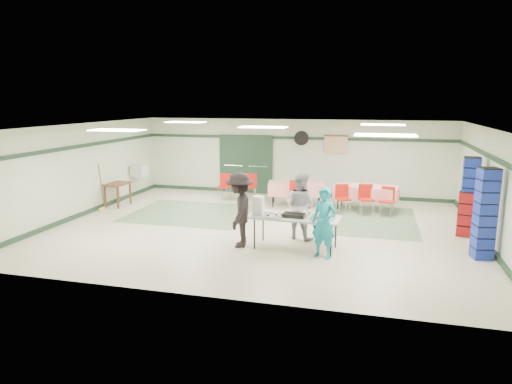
% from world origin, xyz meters
% --- Properties ---
extents(floor, '(11.00, 11.00, 0.00)m').
position_xyz_m(floor, '(0.00, 0.00, 0.00)').
color(floor, '#C1B79C').
rests_on(floor, ground).
extents(ceiling, '(11.00, 11.00, 0.00)m').
position_xyz_m(ceiling, '(0.00, 0.00, 2.70)').
color(ceiling, silver).
rests_on(ceiling, wall_back).
extents(wall_back, '(11.00, 0.00, 11.00)m').
position_xyz_m(wall_back, '(0.00, 4.50, 1.35)').
color(wall_back, '#B8C3A6').
rests_on(wall_back, floor).
extents(wall_front, '(11.00, 0.00, 11.00)m').
position_xyz_m(wall_front, '(0.00, -4.50, 1.35)').
color(wall_front, '#B8C3A6').
rests_on(wall_front, floor).
extents(wall_left, '(0.00, 9.00, 9.00)m').
position_xyz_m(wall_left, '(-5.50, 0.00, 1.35)').
color(wall_left, '#B8C3A6').
rests_on(wall_left, floor).
extents(wall_right, '(0.00, 9.00, 9.00)m').
position_xyz_m(wall_right, '(5.50, 0.00, 1.35)').
color(wall_right, '#B8C3A6').
rests_on(wall_right, floor).
extents(trim_back, '(11.00, 0.06, 0.10)m').
position_xyz_m(trim_back, '(0.00, 4.47, 2.05)').
color(trim_back, '#1C3422').
rests_on(trim_back, wall_back).
extents(baseboard_back, '(11.00, 0.06, 0.12)m').
position_xyz_m(baseboard_back, '(0.00, 4.47, 0.06)').
color(baseboard_back, '#1C3422').
rests_on(baseboard_back, floor).
extents(trim_left, '(0.06, 9.00, 0.10)m').
position_xyz_m(trim_left, '(-5.47, 0.00, 2.05)').
color(trim_left, '#1C3422').
rests_on(trim_left, wall_back).
extents(baseboard_left, '(0.06, 9.00, 0.12)m').
position_xyz_m(baseboard_left, '(-5.47, 0.00, 0.06)').
color(baseboard_left, '#1C3422').
rests_on(baseboard_left, floor).
extents(trim_right, '(0.06, 9.00, 0.10)m').
position_xyz_m(trim_right, '(5.47, 0.00, 2.05)').
color(trim_right, '#1C3422').
rests_on(trim_right, wall_back).
extents(baseboard_right, '(0.06, 9.00, 0.12)m').
position_xyz_m(baseboard_right, '(5.47, 0.00, 0.06)').
color(baseboard_right, '#1C3422').
rests_on(baseboard_right, floor).
extents(green_patch_a, '(3.50, 3.00, 0.01)m').
position_xyz_m(green_patch_a, '(-2.50, 1.00, 0.00)').
color(green_patch_a, slate).
rests_on(green_patch_a, floor).
extents(green_patch_b, '(2.50, 3.50, 0.01)m').
position_xyz_m(green_patch_b, '(2.80, 1.50, 0.00)').
color(green_patch_b, slate).
rests_on(green_patch_b, floor).
extents(double_door_left, '(0.90, 0.06, 2.10)m').
position_xyz_m(double_door_left, '(-2.20, 4.44, 1.05)').
color(double_door_left, gray).
rests_on(double_door_left, floor).
extents(double_door_right, '(0.90, 0.06, 2.10)m').
position_xyz_m(double_door_right, '(-1.25, 4.44, 1.05)').
color(double_door_right, gray).
rests_on(double_door_right, floor).
extents(door_frame, '(2.00, 0.03, 2.15)m').
position_xyz_m(door_frame, '(-1.73, 4.42, 1.05)').
color(door_frame, '#1C3422').
rests_on(door_frame, floor).
extents(wall_fan, '(0.50, 0.10, 0.50)m').
position_xyz_m(wall_fan, '(0.30, 4.44, 2.05)').
color(wall_fan, black).
rests_on(wall_fan, wall_back).
extents(scroll_banner, '(0.80, 0.02, 0.60)m').
position_xyz_m(scroll_banner, '(1.50, 4.44, 1.85)').
color(scroll_banner, tan).
rests_on(scroll_banner, wall_back).
extents(serving_table, '(2.08, 0.95, 0.76)m').
position_xyz_m(serving_table, '(1.14, -1.50, 0.72)').
color(serving_table, '#9F9F9A').
rests_on(serving_table, floor).
extents(sheet_tray_right, '(0.55, 0.43, 0.02)m').
position_xyz_m(sheet_tray_right, '(1.75, -1.54, 0.77)').
color(sheet_tray_right, silver).
rests_on(sheet_tray_right, serving_table).
extents(sheet_tray_mid, '(0.66, 0.52, 0.02)m').
position_xyz_m(sheet_tray_mid, '(1.11, -1.35, 0.77)').
color(sheet_tray_mid, silver).
rests_on(sheet_tray_mid, serving_table).
extents(sheet_tray_left, '(0.58, 0.45, 0.02)m').
position_xyz_m(sheet_tray_left, '(0.60, -1.64, 0.77)').
color(sheet_tray_left, silver).
rests_on(sheet_tray_left, serving_table).
extents(baking_pan, '(0.51, 0.34, 0.08)m').
position_xyz_m(baking_pan, '(1.11, -1.55, 0.80)').
color(baking_pan, black).
rests_on(baking_pan, serving_table).
extents(foam_box_stack, '(0.24, 0.23, 0.42)m').
position_xyz_m(foam_box_stack, '(0.27, -1.50, 0.97)').
color(foam_box_stack, white).
rests_on(foam_box_stack, serving_table).
extents(volunteer_teal, '(0.66, 0.55, 1.56)m').
position_xyz_m(volunteer_teal, '(1.83, -1.96, 0.78)').
color(volunteer_teal, teal).
rests_on(volunteer_teal, floor).
extents(volunteer_grey, '(0.98, 0.88, 1.65)m').
position_xyz_m(volunteer_grey, '(1.11, -0.69, 0.82)').
color(volunteer_grey, gray).
rests_on(volunteer_grey, floor).
extents(volunteer_dark, '(0.80, 1.21, 1.74)m').
position_xyz_m(volunteer_dark, '(-0.15, -1.66, 0.87)').
color(volunteer_dark, black).
rests_on(volunteer_dark, floor).
extents(dining_table_a, '(2.01, 1.08, 0.77)m').
position_xyz_m(dining_table_a, '(2.62, 2.81, 0.57)').
color(dining_table_a, red).
rests_on(dining_table_a, floor).
extents(dining_table_b, '(1.87, 1.07, 0.77)m').
position_xyz_m(dining_table_b, '(0.42, 2.81, 0.57)').
color(dining_table_b, red).
rests_on(dining_table_b, floor).
extents(chair_a, '(0.50, 0.50, 0.89)m').
position_xyz_m(chair_a, '(2.63, 2.25, 0.55)').
color(chair_a, '#B11B0E').
rests_on(chair_a, floor).
extents(chair_b, '(0.52, 0.52, 0.86)m').
position_xyz_m(chair_b, '(1.94, 2.24, 0.53)').
color(chair_b, '#B11B0E').
rests_on(chair_b, floor).
extents(chair_c, '(0.47, 0.47, 0.85)m').
position_xyz_m(chair_c, '(3.24, 2.24, 0.52)').
color(chair_c, '#B11B0E').
rests_on(chair_c, floor).
extents(chair_d, '(0.48, 0.48, 0.91)m').
position_xyz_m(chair_d, '(0.51, 2.25, 0.56)').
color(chair_d, '#B11B0E').
rests_on(chair_d, floor).
extents(chair_loose_a, '(0.47, 0.47, 0.89)m').
position_xyz_m(chair_loose_a, '(-1.25, 3.30, 0.55)').
color(chair_loose_a, '#B11B0E').
rests_on(chair_loose_a, floor).
extents(chair_loose_b, '(0.43, 0.43, 0.89)m').
position_xyz_m(chair_loose_b, '(-2.09, 3.10, 0.55)').
color(chair_loose_b, '#B11B0E').
rests_on(chair_loose_b, floor).
extents(crate_stack_blue_a, '(0.42, 0.42, 2.00)m').
position_xyz_m(crate_stack_blue_a, '(5.15, 0.62, 1.00)').
color(crate_stack_blue_a, navy).
rests_on(crate_stack_blue_a, floor).
extents(crate_stack_red, '(0.54, 0.54, 1.14)m').
position_xyz_m(crate_stack_red, '(5.15, 0.60, 0.57)').
color(crate_stack_red, maroon).
rests_on(crate_stack_red, floor).
extents(crate_stack_blue_b, '(0.44, 0.44, 1.99)m').
position_xyz_m(crate_stack_blue_b, '(5.15, -1.15, 0.99)').
color(crate_stack_blue_b, navy).
rests_on(crate_stack_blue_b, floor).
extents(printer_table, '(0.60, 0.90, 0.74)m').
position_xyz_m(printer_table, '(-5.15, 1.34, 0.64)').
color(printer_table, brown).
rests_on(printer_table, floor).
extents(office_printer, '(0.53, 0.47, 0.39)m').
position_xyz_m(office_printer, '(-5.15, 2.79, 0.94)').
color(office_printer, '#B4B4AF').
rests_on(office_printer, printer_table).
extents(broom, '(0.05, 0.23, 1.42)m').
position_xyz_m(broom, '(-5.23, 0.58, 0.74)').
color(broom, brown).
rests_on(broom, floor).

